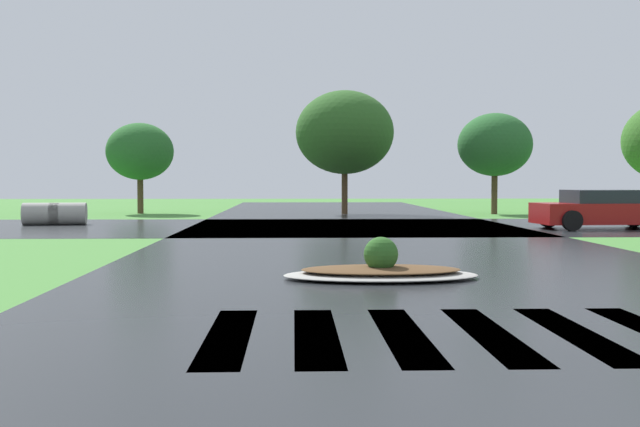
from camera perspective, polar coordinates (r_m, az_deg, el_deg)
name	(u,v)px	position (r m, az deg, el deg)	size (l,w,h in m)	color
asphalt_roadway	(407,269)	(13.75, 6.54, -4.14)	(11.10, 80.00, 0.01)	#232628
asphalt_cross_road	(353,227)	(25.90, 2.51, -0.98)	(90.00, 9.99, 0.01)	#232628
crosswalk_stripes	(489,334)	(8.20, 12.53, -8.75)	(5.85, 3.00, 0.01)	white
median_island	(381,270)	(12.38, 4.57, -4.24)	(3.15, 1.61, 0.68)	#9E9B93
car_silver_hatch	(604,210)	(26.51, 20.41, 0.24)	(4.57, 2.31, 1.27)	maroon
drainage_pipe_stack	(55,214)	(28.52, -19.19, -0.02)	(2.23, 1.08, 0.78)	#9E9B93
background_treeline	(413,139)	(36.19, 6.98, 5.57)	(38.89, 5.70, 5.71)	#4C3823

